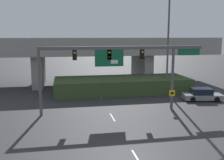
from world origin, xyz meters
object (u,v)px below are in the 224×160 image
Objects in this scene: highway_light_pole_near at (168,30)px; signal_gantry at (119,59)px; parked_sedan_near_right at (202,95)px; speed_limit_sign at (172,97)px.

signal_gantry is at bearing -137.43° from highway_light_pole_near.
parked_sedan_near_right is (2.49, -4.72, -7.51)m from highway_light_pole_near.
highway_light_pole_near is (8.03, 7.38, 2.93)m from signal_gantry.
speed_limit_sign is 10.99m from highway_light_pole_near.
parked_sedan_near_right is at bearing 33.63° from speed_limit_sign.
parked_sedan_near_right is at bearing 14.17° from signal_gantry.
signal_gantry is 3.45× the size of parked_sedan_near_right.
signal_gantry is 6.55m from speed_limit_sign.
highway_light_pole_near is 9.22m from parked_sedan_near_right.
speed_limit_sign is at bearing -108.65° from highway_light_pole_near.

